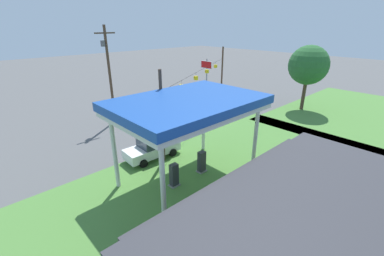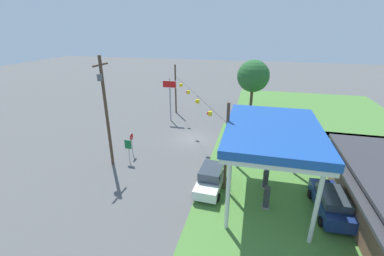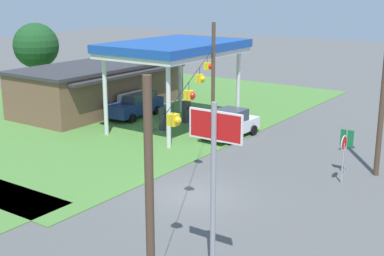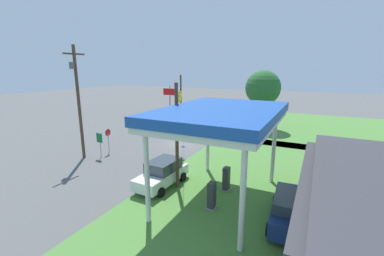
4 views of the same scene
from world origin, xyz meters
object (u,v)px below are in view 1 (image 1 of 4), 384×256
route_sign (126,109)px  utility_pole_main (109,71)px  fuel_pump_near (202,162)px  stop_sign_overhead (206,72)px  car_at_pumps_rear (229,202)px  fuel_pump_far (174,176)px  stop_sign_roadside (136,105)px  gas_station_store (295,235)px  gas_station_canopy (188,106)px  car_at_pumps_front (153,147)px  tree_west_verge (308,65)px

route_sign → utility_pole_main: (0.77, -1.45, 4.10)m
fuel_pump_near → utility_pole_main: bearing=-91.6°
stop_sign_overhead → utility_pole_main: (13.50, -1.55, 1.54)m
car_at_pumps_rear → route_sign: route_sign is taller
fuel_pump_far → stop_sign_roadside: (-5.34, -13.44, 1.00)m
route_sign → utility_pole_main: bearing=-61.9°
fuel_pump_far → fuel_pump_near: bearing=180.0°
gas_station_store → fuel_pump_far: gas_station_store is taller
car_at_pumps_rear → utility_pole_main: bearing=78.7°
gas_station_canopy → fuel_pump_near: (-1.34, -0.00, -4.69)m
fuel_pump_near → car_at_pumps_front: 4.63m
gas_station_canopy → tree_west_verge: 22.06m
car_at_pumps_rear → route_sign: size_ratio=2.13×
fuel_pump_far → tree_west_verge: (-23.32, -1.93, 4.90)m
stop_sign_roadside → utility_pole_main: utility_pole_main is taller
utility_pole_main → fuel_pump_near: bearing=88.4°
gas_station_store → car_at_pumps_front: gas_station_store is taller
fuel_pump_near → car_at_pumps_front: bearing=-73.7°
stop_sign_roadside → utility_pole_main: (2.24, -1.08, 3.99)m
fuel_pump_far → car_at_pumps_front: bearing=-107.3°
car_at_pumps_front → stop_sign_overhead: size_ratio=0.77×
fuel_pump_far → stop_sign_overhead: stop_sign_overhead is taller
gas_station_canopy → car_at_pumps_rear: (0.92, 4.45, -4.55)m
fuel_pump_far → utility_pole_main: size_ratio=0.16×
gas_station_store → tree_west_verge: (-23.47, -10.53, 3.87)m
gas_station_store → stop_sign_overhead: stop_sign_overhead is taller
fuel_pump_far → stop_sign_roadside: bearing=-111.7°
fuel_pump_far → utility_pole_main: utility_pole_main is taller
stop_sign_roadside → stop_sign_overhead: size_ratio=0.41×
tree_west_verge → stop_sign_roadside: bearing=-32.6°
stop_sign_roadside → route_sign: bearing=-166.0°
fuel_pump_near → utility_pole_main: 15.36m
gas_station_store → fuel_pump_far: bearing=-91.0°
gas_station_store → utility_pole_main: 23.69m
route_sign → gas_station_canopy: bearing=79.0°
utility_pole_main → car_at_pumps_front: bearing=80.3°
stop_sign_overhead → route_sign: bearing=-0.4°
car_at_pumps_rear → route_sign: 17.87m
gas_station_store → route_sign: (-4.03, -21.68, -0.13)m
gas_station_store → car_at_pumps_rear: bearing=-97.9°
stop_sign_overhead → tree_west_verge: (-6.72, 11.05, 1.45)m
car_at_pumps_rear → utility_pole_main: size_ratio=0.49×
gas_station_store → tree_west_verge: size_ratio=1.76×
stop_sign_roadside → route_sign: (1.46, 0.36, -0.10)m
fuel_pump_far → car_at_pumps_front: car_at_pumps_front is taller
fuel_pump_near → car_at_pumps_front: size_ratio=0.36×
stop_sign_overhead → route_sign: 12.98m
car_at_pumps_front → car_at_pumps_rear: (0.96, 8.88, -0.01)m
tree_west_verge → stop_sign_overhead: bearing=-58.7°
fuel_pump_near → stop_sign_roadside: 13.74m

